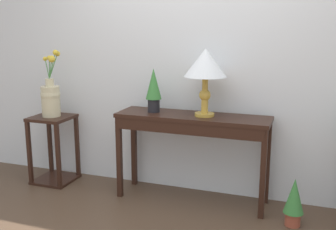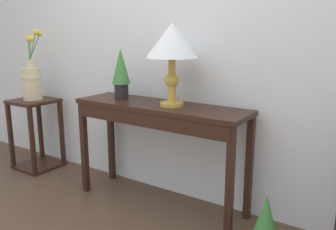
{
  "view_description": "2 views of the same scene",
  "coord_description": "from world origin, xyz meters",
  "px_view_note": "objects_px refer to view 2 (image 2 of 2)",
  "views": [
    {
      "loc": [
        1.02,
        -2.29,
        1.56
      ],
      "look_at": [
        -0.17,
        1.01,
        0.79
      ],
      "focal_mm": 43.26,
      "sensor_mm": 36.0,
      "label": 1
    },
    {
      "loc": [
        1.52,
        -1.05,
        1.32
      ],
      "look_at": [
        0.06,
        1.13,
        0.7
      ],
      "focal_mm": 38.07,
      "sensor_mm": 36.0,
      "label": 2
    }
  ],
  "objects_px": {
    "console_table": "(158,120)",
    "potted_plant_floor": "(265,224)",
    "table_lamp": "(172,44)",
    "pedestal_stand_left": "(36,134)",
    "flower_vase_tall_left": "(32,79)",
    "potted_plant_on_console": "(121,71)"
  },
  "relations": [
    {
      "from": "console_table",
      "to": "potted_plant_floor",
      "type": "xyz_separation_m",
      "value": [
        0.9,
        -0.18,
        -0.47
      ]
    },
    {
      "from": "console_table",
      "to": "pedestal_stand_left",
      "type": "bearing_deg",
      "value": -179.57
    },
    {
      "from": "table_lamp",
      "to": "potted_plant_floor",
      "type": "height_order",
      "value": "table_lamp"
    },
    {
      "from": "flower_vase_tall_left",
      "to": "potted_plant_floor",
      "type": "distance_m",
      "value": 2.45
    },
    {
      "from": "pedestal_stand_left",
      "to": "flower_vase_tall_left",
      "type": "bearing_deg",
      "value": 46.77
    },
    {
      "from": "console_table",
      "to": "flower_vase_tall_left",
      "type": "bearing_deg",
      "value": -179.62
    },
    {
      "from": "pedestal_stand_left",
      "to": "potted_plant_on_console",
      "type": "bearing_deg",
      "value": 2.07
    },
    {
      "from": "table_lamp",
      "to": "flower_vase_tall_left",
      "type": "bearing_deg",
      "value": -178.77
    },
    {
      "from": "console_table",
      "to": "potted_plant_on_console",
      "type": "bearing_deg",
      "value": 175.65
    },
    {
      "from": "console_table",
      "to": "potted_plant_on_console",
      "type": "height_order",
      "value": "potted_plant_on_console"
    },
    {
      "from": "table_lamp",
      "to": "potted_plant_on_console",
      "type": "xyz_separation_m",
      "value": [
        -0.48,
        0.0,
        -0.22
      ]
    },
    {
      "from": "potted_plant_on_console",
      "to": "potted_plant_floor",
      "type": "relative_size",
      "value": 0.99
    },
    {
      "from": "potted_plant_on_console",
      "to": "flower_vase_tall_left",
      "type": "xyz_separation_m",
      "value": [
        -1.08,
        -0.04,
        -0.13
      ]
    },
    {
      "from": "console_table",
      "to": "table_lamp",
      "type": "relative_size",
      "value": 2.34
    },
    {
      "from": "potted_plant_on_console",
      "to": "pedestal_stand_left",
      "type": "bearing_deg",
      "value": -177.93
    },
    {
      "from": "flower_vase_tall_left",
      "to": "console_table",
      "type": "bearing_deg",
      "value": 0.38
    },
    {
      "from": "pedestal_stand_left",
      "to": "potted_plant_floor",
      "type": "height_order",
      "value": "pedestal_stand_left"
    },
    {
      "from": "console_table",
      "to": "table_lamp",
      "type": "distance_m",
      "value": 0.56
    },
    {
      "from": "potted_plant_floor",
      "to": "pedestal_stand_left",
      "type": "bearing_deg",
      "value": 175.79
    },
    {
      "from": "console_table",
      "to": "pedestal_stand_left",
      "type": "distance_m",
      "value": 1.49
    },
    {
      "from": "flower_vase_tall_left",
      "to": "potted_plant_floor",
      "type": "xyz_separation_m",
      "value": [
        2.35,
        -0.17,
        -0.67
      ]
    },
    {
      "from": "console_table",
      "to": "pedestal_stand_left",
      "type": "height_order",
      "value": "console_table"
    }
  ]
}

